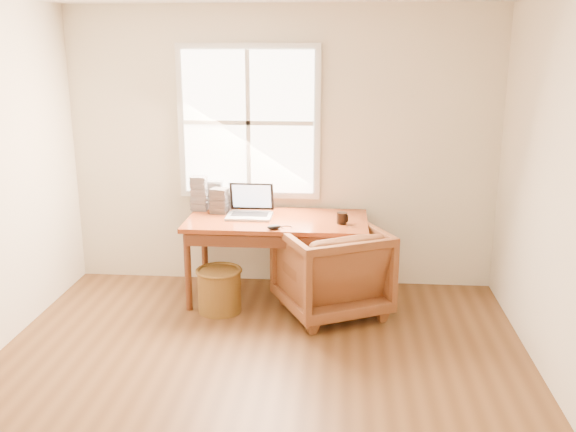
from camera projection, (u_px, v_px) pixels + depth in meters
The scene contains 11 objects.
room_shell at pixel (246, 201), 3.97m from camera, with size 4.04×4.54×2.64m.
desk at pixel (277, 221), 5.70m from camera, with size 1.60×0.80×0.04m, color brown.
armchair at pixel (331, 270), 5.48m from camera, with size 0.82×0.85×0.77m, color brown.
wicker_stool at pixel (219, 291), 5.55m from camera, with size 0.37×0.37×0.37m, color brown.
laptop at pixel (249, 201), 5.69m from camera, with size 0.39×0.41×0.29m, color #AFB2B7, non-canonical shape.
mouse at pixel (274, 227), 5.37m from camera, with size 0.12×0.07×0.04m, color black.
coffee_mug at pixel (342, 218), 5.53m from camera, with size 0.09×0.09×0.10m, color black.
cd_stack_a at pixel (216, 194), 6.03m from camera, with size 0.13×0.12×0.26m, color #B0B5BC.
cd_stack_b at pixel (220, 201), 5.86m from camera, with size 0.15×0.13×0.23m, color #242429.
cd_stack_c at pixel (199, 193), 5.94m from camera, with size 0.14×0.13×0.32m, color #A0A0AD.
cd_stack_d at pixel (231, 199), 6.02m from camera, with size 0.15×0.13×0.19m, color #B2B6BE.
Camera 1 is at (0.56, -3.65, 2.28)m, focal length 40.00 mm.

